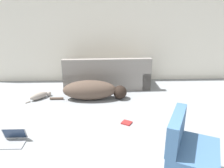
{
  "coord_description": "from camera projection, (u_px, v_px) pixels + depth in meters",
  "views": [
    {
      "loc": [
        -0.18,
        -1.47,
        1.91
      ],
      "look_at": [
        -0.04,
        2.04,
        0.66
      ],
      "focal_mm": 35.0,
      "sensor_mm": 36.0,
      "label": 1
    }
  ],
  "objects": [
    {
      "name": "cat",
      "position": [
        40.0,
        95.0,
        4.78
      ],
      "size": [
        0.48,
        0.49,
        0.15
      ],
      "rotation": [
        0.0,
        0.0,
        0.8
      ],
      "color": "gray",
      "rests_on": "ground_plane"
    },
    {
      "name": "wall_back",
      "position": [
        110.0,
        34.0,
        5.64
      ],
      "size": [
        7.46,
        0.06,
        2.51
      ],
      "color": "silver",
      "rests_on": "ground_plane"
    },
    {
      "name": "couch",
      "position": [
        107.0,
        76.0,
        5.44
      ],
      "size": [
        2.09,
        0.85,
        0.78
      ],
      "rotation": [
        0.0,
        0.0,
        3.17
      ],
      "color": "gray",
      "rests_on": "ground_plane"
    },
    {
      "name": "book_red",
      "position": [
        127.0,
        123.0,
        3.78
      ],
      "size": [
        0.21,
        0.21,
        0.02
      ],
      "rotation": [
        0.0,
        0.0,
        -0.55
      ],
      "color": "maroon",
      "rests_on": "ground_plane"
    },
    {
      "name": "dog",
      "position": [
        93.0,
        90.0,
        4.72
      ],
      "size": [
        1.68,
        0.46,
        0.43
      ],
      "rotation": [
        0.0,
        0.0,
        0.0
      ],
      "color": "#4C3D33",
      "rests_on": "ground_plane"
    },
    {
      "name": "side_chair",
      "position": [
        190.0,
        158.0,
        2.48
      ],
      "size": [
        0.77,
        0.82,
        0.8
      ],
      "rotation": [
        0.0,
        0.0,
        1.11
      ],
      "color": "#385B84",
      "rests_on": "ground_plane"
    },
    {
      "name": "laptop_open",
      "position": [
        14.0,
        138.0,
        3.24
      ],
      "size": [
        0.35,
        0.3,
        0.22
      ],
      "rotation": [
        0.0,
        0.0,
        -0.01
      ],
      "color": "gray",
      "rests_on": "ground_plane"
    }
  ]
}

